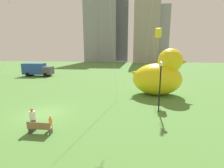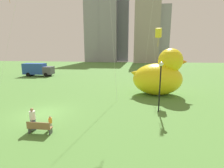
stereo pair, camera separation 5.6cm
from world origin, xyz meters
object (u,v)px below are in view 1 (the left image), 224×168
(person_adult, at_px, (33,118))
(person_child, at_px, (51,122))
(lamppost, at_px, (160,77))
(kite_yellow, at_px, (158,33))
(box_truck, at_px, (37,70))
(giant_inflatable_duck, at_px, (159,75))
(park_bench, at_px, (40,127))

(person_adult, bearing_deg, person_child, 10.83)
(lamppost, bearing_deg, kite_yellow, 85.30)
(person_child, bearing_deg, box_truck, 122.16)
(giant_inflatable_duck, xyz_separation_m, lamppost, (-0.92, -6.44, 0.74))
(person_adult, height_order, kite_yellow, kite_yellow)
(person_child, relative_size, lamppost, 0.22)
(person_adult, height_order, giant_inflatable_duck, giant_inflatable_duck)
(lamppost, relative_size, kite_yellow, 0.55)
(person_adult, relative_size, person_child, 1.63)
(park_bench, xyz_separation_m, box_truck, (-14.89, 25.11, 0.98))
(lamppost, xyz_separation_m, box_truck, (-23.74, 19.70, -1.82))
(person_child, bearing_deg, person_adult, -169.17)
(person_child, xyz_separation_m, kite_yellow, (8.95, 11.30, 7.24))
(kite_yellow, bearing_deg, person_adult, -131.39)
(park_bench, distance_m, person_adult, 1.01)
(person_adult, bearing_deg, giant_inflatable_duck, 47.13)
(park_bench, xyz_separation_m, kite_yellow, (9.40, 12.02, 7.33))
(kite_yellow, bearing_deg, lamppost, -94.70)
(park_bench, distance_m, lamppost, 10.75)
(person_adult, xyz_separation_m, person_child, (1.21, 0.23, -0.36))
(person_adult, bearing_deg, kite_yellow, 48.61)
(kite_yellow, bearing_deg, park_bench, -128.01)
(kite_yellow, bearing_deg, person_child, -128.40)
(giant_inflatable_duck, relative_size, lamppost, 1.53)
(person_adult, height_order, box_truck, box_truck)
(kite_yellow, bearing_deg, box_truck, 151.68)
(park_bench, bearing_deg, lamppost, 31.44)
(person_child, bearing_deg, giant_inflatable_duck, 50.00)
(person_child, xyz_separation_m, box_truck, (-15.33, 24.39, 0.89))
(giant_inflatable_duck, bearing_deg, person_child, -130.00)
(person_adult, distance_m, giant_inflatable_duck, 15.58)
(person_child, height_order, giant_inflatable_duck, giant_inflatable_duck)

